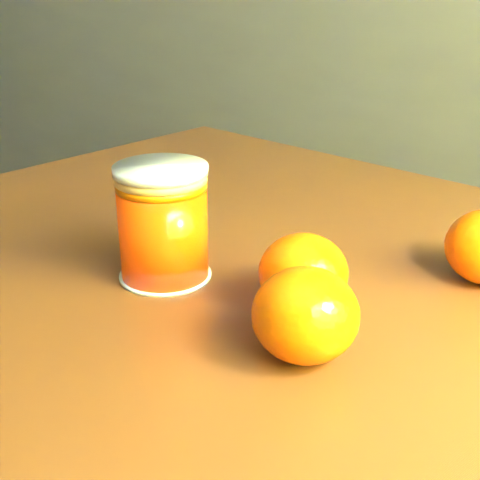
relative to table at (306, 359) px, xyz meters
The scene contains 5 objects.
kitchen_counter 1.46m from the table, 126.10° to the left, with size 3.15×0.60×0.90m, color #55555B.
table is the anchor object (origin of this frame).
juice_glass 0.19m from the table, 139.58° to the right, with size 0.08×0.08×0.10m.
orange_front 0.14m from the table, 64.43° to the right, with size 0.07×0.07×0.06m, color #EF5B04.
orange_extra 0.18m from the table, 60.97° to the right, with size 0.07×0.07×0.06m, color #EF5B04.
Camera 1 is at (1.12, -0.18, 0.95)m, focal length 50.00 mm.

